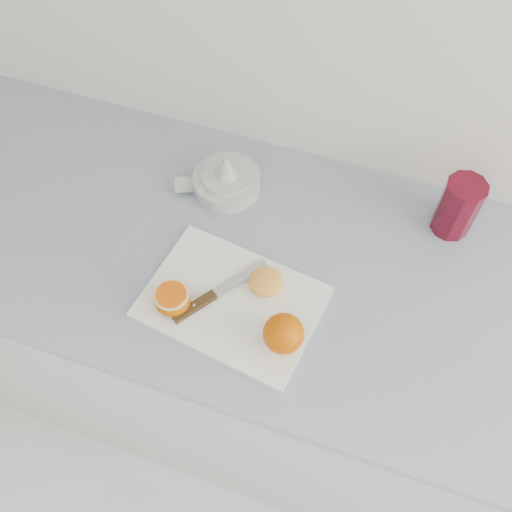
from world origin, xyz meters
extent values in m
cube|color=silver|center=(0.03, 1.70, 0.43)|extent=(2.43, 0.60, 0.86)
cube|color=#9CA7B3|center=(0.03, 1.70, 0.88)|extent=(2.49, 0.64, 0.03)
cube|color=white|center=(-0.10, 1.58, 0.90)|extent=(0.36, 0.28, 0.01)
sphere|color=#DD5400|center=(0.02, 1.53, 0.94)|extent=(0.07, 0.07, 0.07)
ellipsoid|color=#DD5400|center=(-0.20, 1.53, 0.92)|extent=(0.07, 0.07, 0.04)
cylinder|color=#FFE495|center=(-0.20, 1.53, 0.94)|extent=(0.07, 0.07, 0.00)
cylinder|color=#ED480D|center=(-0.20, 1.53, 0.94)|extent=(0.06, 0.06, 0.00)
ellipsoid|color=gold|center=(-0.05, 1.63, 0.92)|extent=(0.07, 0.07, 0.03)
cylinder|color=#ECAC49|center=(-0.05, 1.63, 0.92)|extent=(0.05, 0.05, 0.00)
cube|color=#453113|center=(-0.16, 1.54, 0.91)|extent=(0.07, 0.09, 0.01)
cube|color=#B7B7BC|center=(-0.10, 1.63, 0.91)|extent=(0.08, 0.11, 0.00)
cylinder|color=#B7B7BC|center=(-0.16, 1.54, 0.91)|extent=(0.01, 0.01, 0.01)
cylinder|color=silver|center=(-0.21, 1.84, 0.91)|extent=(0.15, 0.15, 0.04)
cylinder|color=silver|center=(-0.21, 1.84, 0.93)|extent=(0.11, 0.11, 0.01)
cone|color=silver|center=(-0.21, 1.84, 0.96)|extent=(0.05, 0.05, 0.05)
cube|color=silver|center=(-0.29, 1.81, 0.91)|extent=(0.06, 0.05, 0.01)
ellipsoid|color=orange|center=(-0.20, 1.84, 0.94)|extent=(0.01, 0.01, 0.00)
ellipsoid|color=orange|center=(-0.23, 1.85, 0.94)|extent=(0.01, 0.01, 0.00)
ellipsoid|color=orange|center=(-0.21, 1.83, 0.94)|extent=(0.01, 0.01, 0.00)
ellipsoid|color=orange|center=(-0.20, 1.86, 0.94)|extent=(0.01, 0.01, 0.00)
cylinder|color=#5B091A|center=(0.26, 1.90, 0.95)|extent=(0.08, 0.08, 0.13)
cylinder|color=orange|center=(0.26, 1.90, 0.90)|extent=(0.07, 0.07, 0.02)
cylinder|color=#5B091A|center=(0.26, 1.90, 1.02)|extent=(0.08, 0.08, 0.00)
camera|label=1|loc=(0.11, 1.11, 1.86)|focal=40.00mm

